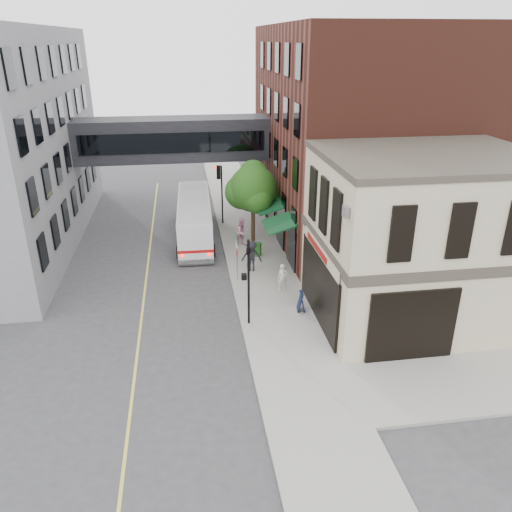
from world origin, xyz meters
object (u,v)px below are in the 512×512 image
object	(u,v)px
bus	(194,217)
pedestrian_b	(242,232)
pedestrian_a	(283,277)
newspaper_box	(257,249)
pedestrian_c	(252,256)
sandwich_board	(301,301)

from	to	relation	value
bus	pedestrian_b	bearing A→B (deg)	-36.32
pedestrian_a	bus	bearing A→B (deg)	112.96
bus	newspaper_box	bearing A→B (deg)	-47.86
pedestrian_c	newspaper_box	world-z (taller)	pedestrian_c
pedestrian_a	sandwich_board	bearing A→B (deg)	-82.26
pedestrian_a	newspaper_box	xyz separation A→B (m)	(-0.68, 4.94, -0.33)
bus	pedestrian_a	bearing A→B (deg)	-63.66
pedestrian_c	sandwich_board	bearing A→B (deg)	-59.62
pedestrian_a	pedestrian_b	world-z (taller)	pedestrian_b
pedestrian_b	sandwich_board	bearing A→B (deg)	-105.61
pedestrian_a	pedestrian_b	size ratio (longest dim) A/B	0.80
pedestrian_a	pedestrian_c	xyz separation A→B (m)	(-1.38, 2.73, 0.19)
pedestrian_a	sandwich_board	distance (m)	2.55
pedestrian_a	pedestrian_c	bearing A→B (deg)	113.40
pedestrian_b	newspaper_box	world-z (taller)	pedestrian_b
pedestrian_c	pedestrian_b	bearing A→B (deg)	101.25
newspaper_box	sandwich_board	bearing A→B (deg)	-58.32
bus	pedestrian_a	distance (m)	10.36
bus	pedestrian_b	xyz separation A→B (m)	(3.17, -2.33, -0.44)
newspaper_box	pedestrian_b	bearing A→B (deg)	133.14
pedestrian_b	pedestrian_c	bearing A→B (deg)	-116.51
bus	pedestrian_b	size ratio (longest dim) A/B	5.39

